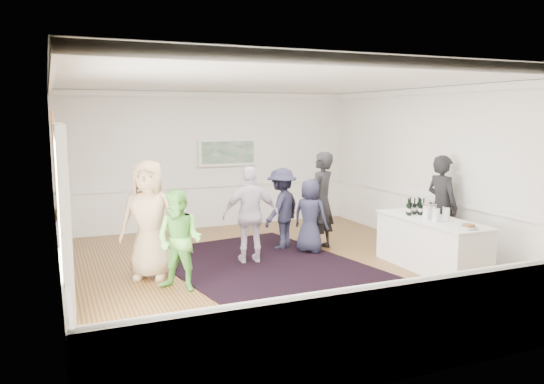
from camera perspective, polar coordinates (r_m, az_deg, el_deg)
name	(u,v)px	position (r m, az deg, el deg)	size (l,w,h in m)	color
floor	(278,270)	(9.23, 0.69, -8.42)	(8.00, 8.00, 0.00)	brown
ceiling	(279,81)	(8.87, 0.73, 11.81)	(7.00, 8.00, 0.02)	white
wall_left	(54,189)	(8.18, -22.39, 0.26)	(0.02, 8.00, 3.20)	white
wall_right	(444,170)	(10.79, 18.02, 2.26)	(0.02, 8.00, 3.20)	white
wall_back	(211,160)	(12.66, -6.56, 3.43)	(7.00, 0.02, 3.20)	white
wall_front	(440,222)	(5.52, 17.58, -3.05)	(7.00, 0.02, 3.20)	white
wainscoting	(278,242)	(9.10, 0.70, -5.40)	(7.00, 8.00, 1.00)	white
mirror	(56,167)	(9.45, -22.26, 2.48)	(0.05, 1.25, 1.85)	#CB863B
doorway	(63,227)	(6.33, -21.59, -3.53)	(0.10, 1.78, 2.56)	white
landscape_painting	(228,152)	(12.71, -4.77, 4.29)	(1.44, 0.06, 0.66)	white
area_rug	(260,264)	(9.59, -1.27, -7.73)	(3.09, 4.06, 0.02)	black
serving_table	(431,244)	(9.59, 16.75, -5.37)	(0.84, 2.20, 0.89)	white
bartender	(442,206)	(10.43, 17.79, -1.46)	(0.70, 0.46, 1.92)	black
guest_tan	(149,220)	(8.84, -13.07, -2.92)	(0.95, 0.62, 1.94)	tan
guest_green	(179,241)	(8.16, -9.93, -5.17)	(0.75, 0.58, 1.54)	#6BCE52
guest_lilac	(251,215)	(9.53, -2.29, -2.47)	(1.03, 0.43, 1.75)	silver
guest_dark_a	(282,208)	(10.57, 1.06, -1.78)	(1.05, 0.60, 1.62)	#212137
guest_dark_b	(321,201)	(10.52, 5.29, -0.96)	(0.71, 0.47, 1.95)	black
guest_navy	(310,216)	(10.31, 4.14, -2.57)	(0.70, 0.46, 1.44)	#212137
wine_bottles	(416,206)	(9.83, 15.19, -1.43)	(0.40, 0.32, 0.31)	black
juice_pitchers	(436,214)	(9.31, 17.24, -2.26)	(0.34, 0.34, 0.24)	#73B842
ice_bucket	(429,211)	(9.61, 16.56, -1.94)	(0.26, 0.26, 0.24)	silver
nut_bowl	(468,227)	(8.81, 20.37, -3.52)	(0.26, 0.26, 0.08)	white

